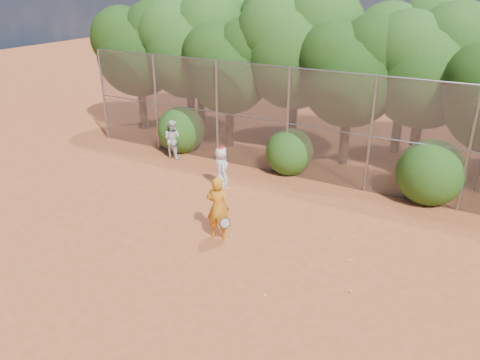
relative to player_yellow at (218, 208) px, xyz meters
The scene contains 24 objects.
ground 1.45m from the player_yellow, 47.12° to the right, with size 80.00×80.00×0.00m, color #AA4E26.
fence_back 5.34m from the player_yellow, 82.96° to the left, with size 20.05×0.09×4.03m.
tree_0 11.69m from the player_yellow, 140.26° to the left, with size 4.38×3.81×6.00m.
tree_1 10.41m from the player_yellow, 128.67° to the left, with size 4.64×4.03×6.35m.
tree_2 8.36m from the player_yellow, 117.74° to the left, with size 3.99×3.47×5.47m.
tree_3 8.82m from the player_yellow, 98.35° to the left, with size 4.89×4.26×6.70m.
tree_4 8.05m from the player_yellow, 79.97° to the left, with size 4.19×3.64×5.73m.
tree_5 9.59m from the player_yellow, 65.10° to the left, with size 4.51×3.92×6.17m.
tree_9 12.79m from the player_yellow, 125.61° to the left, with size 4.83×4.20×6.62m.
tree_10 11.09m from the player_yellow, 102.01° to the left, with size 5.15×4.48×7.06m.
tree_11 10.72m from the player_yellow, 73.99° to the left, with size 4.64×4.03×6.35m.
bush_0 7.59m from the player_yellow, 133.71° to the left, with size 2.00×2.00×2.00m, color #204B12.
bush_1 5.49m from the player_yellow, 92.52° to the left, with size 1.80×1.80×1.80m, color #204B12.
bush_2 7.26m from the player_yellow, 49.04° to the left, with size 2.20×2.20×2.20m, color #204B12.
player_yellow is the anchor object (origin of this frame).
player_teen 3.41m from the player_yellow, 120.04° to the left, with size 0.87×0.86×1.55m.
player_white 6.80m from the player_yellow, 137.66° to the left, with size 0.84×0.69×1.59m.
ball_0 3.40m from the player_yellow, 26.57° to the left, with size 0.07×0.07×0.07m, color #C2E128.
ball_1 3.82m from the player_yellow, ahead, with size 0.07×0.07×0.07m, color #C2E128.
ball_2 3.09m from the player_yellow, 36.78° to the right, with size 0.07×0.07×0.07m, color #C2E128.
ball_3 4.22m from the player_yellow, ahead, with size 0.07×0.07×0.07m, color #C2E128.
ball_4 0.97m from the player_yellow, 29.27° to the left, with size 0.07×0.07×0.07m, color #C2E128.
ball_5 3.93m from the player_yellow, 28.83° to the left, with size 0.07×0.07×0.07m, color #C2E128.
ball_6 1.03m from the player_yellow, 91.41° to the left, with size 0.07×0.07×0.07m, color #C2E128.
Camera 1 is at (5.49, -9.02, 6.86)m, focal length 35.00 mm.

